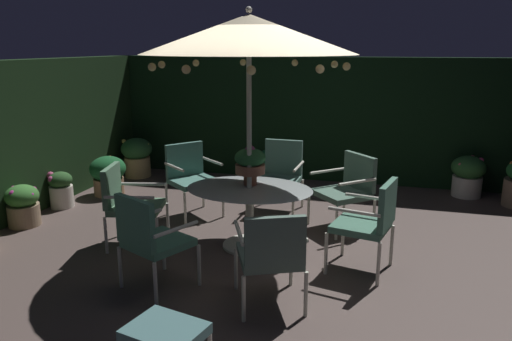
{
  "coord_description": "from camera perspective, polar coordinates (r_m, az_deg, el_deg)",
  "views": [
    {
      "loc": [
        1.25,
        -5.11,
        2.3
      ],
      "look_at": [
        -0.27,
        0.37,
        0.85
      ],
      "focal_mm": 34.63,
      "sensor_mm": 36.0,
      "label": 1
    }
  ],
  "objects": [
    {
      "name": "potted_plant_back_center",
      "position": [
        8.1,
        -16.71,
        -0.4
      ],
      "size": [
        0.56,
        0.56,
        0.62
      ],
      "color": "#866445",
      "rests_on": "ground_plane"
    },
    {
      "name": "patio_chair_north",
      "position": [
        6.43,
        10.6,
        -1.78
      ],
      "size": [
        0.88,
        0.88,
        0.95
      ],
      "color": "silver",
      "rests_on": "ground_plane"
    },
    {
      "name": "patio_umbrella",
      "position": [
        5.42,
        -0.84,
        15.41
      ],
      "size": [
        2.33,
        2.33,
        2.69
      ],
      "color": "silver",
      "rests_on": "ground_plane"
    },
    {
      "name": "hedge_backdrop_rear",
      "position": [
        8.65,
        7.05,
        5.91
      ],
      "size": [
        7.59,
        0.3,
        2.11
      ],
      "primitive_type": "cube",
      "color": "black",
      "rests_on": "ground_plane"
    },
    {
      "name": "potted_plant_back_right",
      "position": [
        7.12,
        -25.33,
        -3.58
      ],
      "size": [
        0.42,
        0.42,
        0.55
      ],
      "color": "#897056",
      "rests_on": "ground_plane"
    },
    {
      "name": "patio_chair_south",
      "position": [
        4.79,
        -12.17,
        -7.4
      ],
      "size": [
        0.75,
        0.75,
        0.96
      ],
      "color": "silver",
      "rests_on": "ground_plane"
    },
    {
      "name": "potted_plant_left_far",
      "position": [
        9.08,
        -13.59,
        1.66
      ],
      "size": [
        0.55,
        0.55,
        0.7
      ],
      "color": "tan",
      "rests_on": "ground_plane"
    },
    {
      "name": "patio_chair_west",
      "position": [
        5.18,
        13.11,
        -5.47
      ],
      "size": [
        0.68,
        0.68,
        0.99
      ],
      "color": "silver",
      "rests_on": "ground_plane"
    },
    {
      "name": "potted_plant_right_near",
      "position": [
        8.5,
        1.58,
        0.56
      ],
      "size": [
        0.46,
        0.46,
        0.57
      ],
      "color": "silver",
      "rests_on": "ground_plane"
    },
    {
      "name": "ground_plane",
      "position": [
        5.75,
        1.62,
        -9.41
      ],
      "size": [
        7.59,
        7.02,
        0.02
      ],
      "primitive_type": "cube",
      "color": "#51423D"
    },
    {
      "name": "patio_chair_northeast",
      "position": [
        7.01,
        2.85,
        -0.17
      ],
      "size": [
        0.62,
        0.65,
        0.98
      ],
      "color": "beige",
      "rests_on": "ground_plane"
    },
    {
      "name": "patio_dining_table",
      "position": [
        5.69,
        -0.77,
        -3.61
      ],
      "size": [
        1.47,
        1.12,
        0.72
      ],
      "color": "silver",
      "rests_on": "ground_plane"
    },
    {
      "name": "potted_plant_left_near",
      "position": [
        8.34,
        23.27,
        -0.44
      ],
      "size": [
        0.51,
        0.51,
        0.64
      ],
      "color": "beige",
      "rests_on": "ground_plane"
    },
    {
      "name": "patio_chair_east",
      "position": [
        6.84,
        -7.59,
        -0.36
      ],
      "size": [
        0.82,
        0.83,
        0.99
      ],
      "color": "silver",
      "rests_on": "ground_plane"
    },
    {
      "name": "centerpiece_planter",
      "position": [
        5.69,
        -0.68,
        0.99
      ],
      "size": [
        0.36,
        0.36,
        0.47
      ],
      "color": "#A75F45",
      "rests_on": "patio_dining_table"
    },
    {
      "name": "ottoman_footrest",
      "position": [
        3.66,
        -10.44,
        -18.07
      ],
      "size": [
        0.6,
        0.52,
        0.41
      ],
      "color": "silver",
      "rests_on": "ground_plane"
    },
    {
      "name": "patio_chair_southwest",
      "position": [
        4.38,
        1.77,
        -9.36
      ],
      "size": [
        0.77,
        0.8,
        0.93
      ],
      "color": "silver",
      "rests_on": "ground_plane"
    },
    {
      "name": "patio_chair_southeast",
      "position": [
        5.93,
        -14.59,
        -3.31
      ],
      "size": [
        0.73,
        0.7,
        0.95
      ],
      "color": "silver",
      "rests_on": "ground_plane"
    },
    {
      "name": "potted_plant_front_corner",
      "position": [
        7.7,
        -21.61,
        -1.94
      ],
      "size": [
        0.35,
        0.34,
        0.53
      ],
      "color": "beige",
      "rests_on": "ground_plane"
    }
  ]
}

